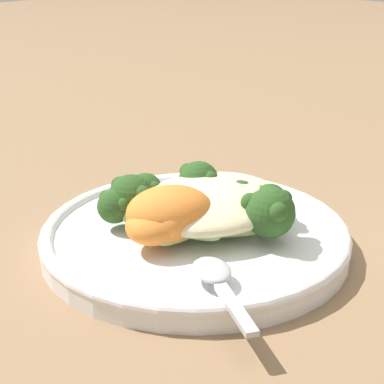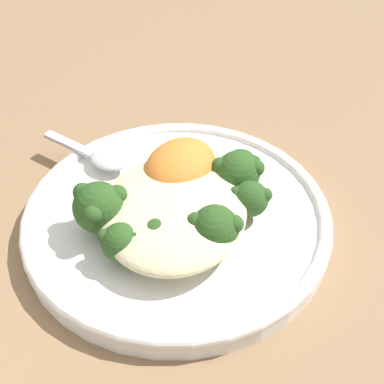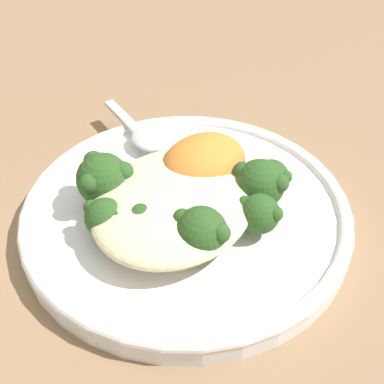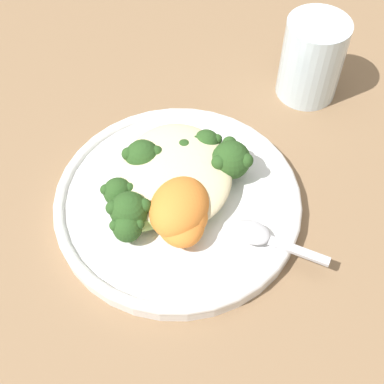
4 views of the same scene
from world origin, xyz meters
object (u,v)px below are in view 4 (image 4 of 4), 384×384
object	(u,v)px
broccoli_stalk_6	(145,210)
sweet_potato_chunk_1	(182,221)
broccoli_stalk_7	(147,222)
water_glass	(312,59)
quinoa_mound	(179,174)
broccoli_stalk_3	(150,165)
broccoli_stalk_1	(204,153)
sweet_potato_chunk_2	(176,207)
broccoli_stalk_2	(187,170)
plate	(182,201)
broccoli_stalk_4	(160,179)
broccoli_stalk_5	(136,196)
broccoli_stalk_0	(228,164)
sweet_potato_chunk_0	(185,213)
spoon	(260,236)

from	to	relation	value
broccoli_stalk_6	sweet_potato_chunk_1	bearing A→B (deg)	150.84
broccoli_stalk_7	sweet_potato_chunk_1	size ratio (longest dim) A/B	1.70
water_glass	broccoli_stalk_6	bearing A→B (deg)	-47.01
quinoa_mound	broccoli_stalk_3	size ratio (longest dim) A/B	1.53
broccoli_stalk_6	water_glass	size ratio (longest dim) A/B	1.12
broccoli_stalk_1	sweet_potato_chunk_2	size ratio (longest dim) A/B	1.38
broccoli_stalk_2	broccoli_stalk_6	xyz separation A→B (m)	(0.05, -0.04, 0.00)
broccoli_stalk_2	sweet_potato_chunk_2	world-z (taller)	sweet_potato_chunk_2
plate	broccoli_stalk_1	distance (m)	0.06
sweet_potato_chunk_2	water_glass	size ratio (longest dim) A/B	0.70
plate	broccoli_stalk_7	xyz separation A→B (m)	(0.04, -0.04, 0.02)
sweet_potato_chunk_1	sweet_potato_chunk_2	size ratio (longest dim) A/B	0.83
broccoli_stalk_3	broccoli_stalk_4	distance (m)	0.02
broccoli_stalk_1	broccoli_stalk_5	size ratio (longest dim) A/B	0.90
broccoli_stalk_0	sweet_potato_chunk_2	bearing A→B (deg)	174.28
broccoli_stalk_2	broccoli_stalk_6	world-z (taller)	broccoli_stalk_6
sweet_potato_chunk_0	broccoli_stalk_2	bearing A→B (deg)	173.61
broccoli_stalk_3	sweet_potato_chunk_1	bearing A→B (deg)	162.91
sweet_potato_chunk_2	quinoa_mound	bearing A→B (deg)	172.36
broccoli_stalk_3	sweet_potato_chunk_1	xyz separation A→B (m)	(0.07, 0.03, -0.00)
broccoli_stalk_6	sweet_potato_chunk_2	distance (m)	0.03
broccoli_stalk_1	spoon	size ratio (longest dim) A/B	1.04
spoon	water_glass	bearing A→B (deg)	95.60
broccoli_stalk_5	sweet_potato_chunk_0	world-z (taller)	sweet_potato_chunk_0
broccoli_stalk_4	spoon	bearing A→B (deg)	-169.35
sweet_potato_chunk_0	water_glass	size ratio (longest dim) A/B	0.50
broccoli_stalk_1	broccoli_stalk_6	world-z (taller)	broccoli_stalk_6
broccoli_stalk_5	sweet_potato_chunk_1	xyz separation A→B (m)	(0.04, 0.05, 0.00)
broccoli_stalk_4	sweet_potato_chunk_0	xyz separation A→B (m)	(0.05, 0.02, 0.01)
plate	sweet_potato_chunk_0	distance (m)	0.04
broccoli_stalk_1	broccoli_stalk_0	bearing A→B (deg)	-119.76
sweet_potato_chunk_1	spoon	world-z (taller)	sweet_potato_chunk_1
plate	spoon	xyz separation A→B (m)	(0.06, 0.07, 0.01)
quinoa_mound	broccoli_stalk_7	bearing A→B (deg)	-33.17
quinoa_mound	broccoli_stalk_4	size ratio (longest dim) A/B	1.82
broccoli_stalk_7	broccoli_stalk_2	bearing A→B (deg)	-145.24
broccoli_stalk_5	quinoa_mound	bearing A→B (deg)	-139.50
sweet_potato_chunk_1	sweet_potato_chunk_2	distance (m)	0.01
quinoa_mound	broccoli_stalk_3	world-z (taller)	broccoli_stalk_3
broccoli_stalk_7	broccoli_stalk_4	bearing A→B (deg)	-126.14
quinoa_mound	broccoli_stalk_2	distance (m)	0.01
quinoa_mound	spoon	size ratio (longest dim) A/B	1.44
broccoli_stalk_2	broccoli_stalk_5	size ratio (longest dim) A/B	1.07
broccoli_stalk_6	spoon	bearing A→B (deg)	157.65
broccoli_stalk_4	sweet_potato_chunk_2	world-z (taller)	sweet_potato_chunk_2
broccoli_stalk_0	broccoli_stalk_3	xyz separation A→B (m)	(-0.01, -0.08, -0.00)
quinoa_mound	sweet_potato_chunk_0	world-z (taller)	sweet_potato_chunk_0
broccoli_stalk_5	sweet_potato_chunk_0	bearing A→B (deg)	164.81
plate	broccoli_stalk_4	size ratio (longest dim) A/B	3.47
broccoli_stalk_2	broccoli_stalk_5	world-z (taller)	same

